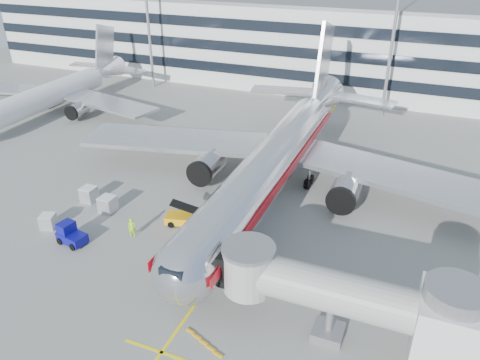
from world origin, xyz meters
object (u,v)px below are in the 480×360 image
at_px(cargo_container_front, 108,204).
at_px(cargo_container_left, 48,221).
at_px(main_jet, 278,156).
at_px(ramp_worker, 132,228).
at_px(belt_loader, 191,218).
at_px(cargo_container_right, 89,194).
at_px(baggage_tug, 70,235).

bearing_deg(cargo_container_front, cargo_container_left, -126.49).
relative_size(main_jet, cargo_container_front, 30.29).
bearing_deg(ramp_worker, belt_loader, 20.13).
xyz_separation_m(main_jet, cargo_container_front, (-15.06, -11.30, -3.39)).
bearing_deg(cargo_container_right, belt_loader, -0.09).
bearing_deg(cargo_container_left, cargo_container_front, 53.51).
bearing_deg(ramp_worker, cargo_container_left, 167.62).
bearing_deg(cargo_container_front, main_jet, 36.88).
height_order(cargo_container_left, cargo_container_front, cargo_container_front).
height_order(main_jet, cargo_container_left, main_jet).
bearing_deg(cargo_container_front, belt_loader, 6.19).
distance_m(main_jet, baggage_tug, 23.10).
bearing_deg(cargo_container_right, baggage_tug, -63.90).
relative_size(cargo_container_front, ramp_worker, 0.81).
xyz_separation_m(belt_loader, cargo_container_right, (-12.58, 0.02, 0.11)).
relative_size(main_jet, belt_loader, 9.44).
height_order(belt_loader, baggage_tug, belt_loader).
relative_size(main_jet, cargo_container_right, 31.23).
height_order(belt_loader, cargo_container_front, belt_loader).
relative_size(main_jet, ramp_worker, 24.67).
height_order(cargo_container_left, cargo_container_right, cargo_container_right).
distance_m(cargo_container_left, ramp_worker, 8.93).
relative_size(belt_loader, cargo_container_left, 3.11).
bearing_deg(main_jet, cargo_container_right, -150.72).
distance_m(baggage_tug, cargo_container_front, 6.13).
xyz_separation_m(baggage_tug, ramp_worker, (4.87, 3.04, 0.12)).
bearing_deg(cargo_container_right, main_jet, 29.28).
distance_m(main_jet, cargo_container_left, 24.96).
bearing_deg(main_jet, cargo_container_front, -143.12).
relative_size(cargo_container_left, ramp_worker, 0.84).
distance_m(main_jet, ramp_worker, 17.76).
height_order(main_jet, baggage_tug, main_jet).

